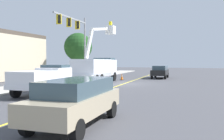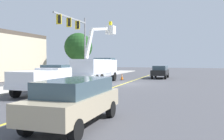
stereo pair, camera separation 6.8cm
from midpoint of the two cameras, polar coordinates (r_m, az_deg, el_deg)
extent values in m
plane|color=#47474C|center=(25.00, 2.59, -3.26)|extent=(120.00, 120.00, 0.00)
cube|color=#B2ADA3|center=(27.87, -12.21, -2.62)|extent=(60.11, 6.70, 0.12)
cube|color=yellow|center=(25.00, 2.59, -3.25)|extent=(49.94, 2.75, 0.01)
cube|color=white|center=(26.31, -3.90, -1.02)|extent=(8.32, 2.92, 0.36)
cube|color=white|center=(28.73, -1.95, 0.79)|extent=(2.74, 2.48, 1.60)
cube|color=#384C56|center=(28.91, -1.82, 2.19)|extent=(1.91, 2.19, 0.64)
cube|color=white|center=(25.37, -4.74, 0.48)|extent=(5.37, 2.77, 1.80)
cube|color=white|center=(24.33, -5.43, 6.07)|extent=(1.10, 0.63, 2.98)
cube|color=white|center=(25.74, -2.51, 9.51)|extent=(2.72, 1.24, 0.63)
cube|color=white|center=(26.74, -0.43, 9.29)|extent=(0.90, 0.90, 0.90)
cube|color=yellow|center=(26.82, -0.43, 10.56)|extent=(0.36, 0.24, 0.60)
cylinder|color=black|center=(29.41, -3.85, -1.42)|extent=(1.06, 0.39, 1.04)
cylinder|color=black|center=(28.65, 0.33, -1.51)|extent=(1.06, 0.39, 1.04)
cylinder|color=black|center=(25.44, -7.50, -2.00)|extent=(1.06, 0.39, 1.04)
cylinder|color=black|center=(24.56, -2.75, -2.14)|extent=(1.06, 0.39, 1.04)
cylinder|color=black|center=(24.27, -8.83, -2.21)|extent=(1.06, 0.39, 1.04)
cylinder|color=black|center=(23.34, -3.89, -2.37)|extent=(1.06, 0.39, 1.04)
cube|color=white|center=(17.84, -15.46, -3.11)|extent=(5.70, 2.39, 0.30)
cube|color=white|center=(18.84, -13.41, -1.14)|extent=(2.11, 2.03, 1.10)
cube|color=#384C56|center=(18.99, -13.10, 0.34)|extent=(1.43, 1.83, 0.56)
cube|color=white|center=(16.98, -17.35, -2.04)|extent=(3.46, 2.27, 1.10)
cylinder|color=black|center=(19.93, -14.78, -3.51)|extent=(0.85, 0.34, 0.84)
cylinder|color=black|center=(18.98, -9.97, -3.75)|extent=(0.85, 0.34, 0.84)
cylinder|color=black|center=(16.96, -21.58, -4.58)|extent=(0.85, 0.34, 0.84)
cylinder|color=black|center=(15.83, -16.28, -4.99)|extent=(0.85, 0.34, 0.84)
cube|color=black|center=(33.55, 11.06, -0.55)|extent=(4.89, 2.15, 0.70)
cube|color=#384C56|center=(33.68, 11.10, 0.48)|extent=(3.54, 1.85, 0.60)
cylinder|color=black|center=(31.86, 12.23, -1.51)|extent=(0.69, 0.27, 0.68)
cylinder|color=black|center=(32.08, 9.18, -1.47)|extent=(0.69, 0.27, 0.68)
cylinder|color=black|center=(35.10, 12.76, -1.18)|extent=(0.69, 0.27, 0.68)
cylinder|color=black|center=(35.30, 10.00, -1.14)|extent=(0.69, 0.27, 0.68)
cube|color=tan|center=(9.16, -8.65, -7.80)|extent=(4.89, 2.15, 0.70)
cube|color=#384C56|center=(9.21, -8.25, -3.98)|extent=(3.54, 1.85, 0.60)
cylinder|color=black|center=(7.46, -8.38, -13.67)|extent=(0.69, 0.27, 0.68)
cylinder|color=black|center=(8.34, -19.20, -12.06)|extent=(0.69, 0.27, 0.68)
cylinder|color=black|center=(10.40, -0.26, -9.09)|extent=(0.69, 0.27, 0.68)
cylinder|color=black|center=(11.05, -8.80, -8.45)|extent=(0.69, 0.27, 0.68)
cube|color=black|center=(15.04, -14.00, -6.88)|extent=(0.40, 0.40, 0.04)
cone|color=orange|center=(14.98, -14.02, -5.28)|extent=(0.32, 0.32, 0.81)
cylinder|color=white|center=(14.97, -14.02, -4.97)|extent=(0.20, 0.20, 0.08)
cube|color=black|center=(30.00, 2.25, -2.31)|extent=(0.40, 0.40, 0.04)
cone|color=orange|center=(29.98, 2.25, -1.54)|extent=(0.32, 0.32, 0.76)
cylinder|color=white|center=(29.97, 2.25, -1.40)|extent=(0.20, 0.20, 0.08)
cylinder|color=gray|center=(31.51, -6.38, 4.95)|extent=(0.22, 0.22, 7.79)
cube|color=gray|center=(28.53, -9.57, 11.81)|extent=(7.46, 0.55, 0.16)
cube|color=gold|center=(29.85, -8.12, 10.32)|extent=(0.15, 0.57, 1.00)
cube|color=black|center=(29.81, -7.95, 10.33)|extent=(0.22, 0.33, 0.84)
cube|color=gold|center=(27.97, -10.08, 10.85)|extent=(0.15, 0.57, 1.00)
cube|color=black|center=(27.93, -9.89, 10.87)|extent=(0.22, 0.33, 0.84)
cube|color=gold|center=(26.13, -12.32, 11.45)|extent=(0.15, 0.57, 1.00)
cube|color=black|center=(26.09, -12.13, 11.47)|extent=(0.22, 0.33, 0.84)
cylinder|color=brown|center=(36.50, -7.91, 0.78)|extent=(0.32, 0.32, 2.97)
sphere|color=#1E471C|center=(36.55, -7.94, 5.36)|extent=(4.11, 4.11, 4.11)
camera|label=1|loc=(0.03, -90.08, 0.00)|focal=39.30mm
camera|label=2|loc=(0.03, 89.92, 0.00)|focal=39.30mm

